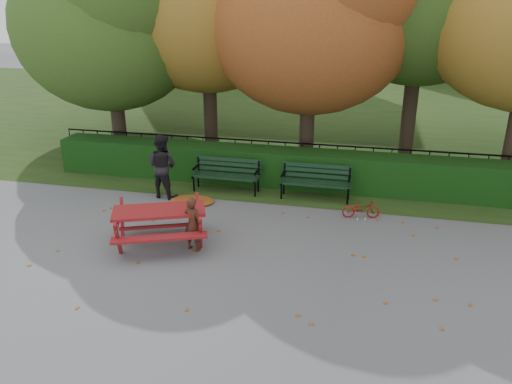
% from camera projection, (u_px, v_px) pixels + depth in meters
% --- Properties ---
extents(ground, '(90.00, 90.00, 0.00)m').
position_uv_depth(ground, '(238.00, 260.00, 9.94)').
color(ground, slate).
rests_on(ground, ground).
extents(grass_strip, '(90.00, 90.00, 0.00)m').
position_uv_depth(grass_strip, '(318.00, 114.00, 22.66)').
color(grass_strip, '#203415').
rests_on(grass_strip, ground).
extents(hedge, '(13.00, 0.90, 1.00)m').
position_uv_depth(hedge, '(280.00, 167.00, 13.85)').
color(hedge, black).
rests_on(hedge, ground).
extents(iron_fence, '(14.00, 0.04, 1.02)m').
position_uv_depth(iron_fence, '(285.00, 158.00, 14.56)').
color(iron_fence, black).
rests_on(iron_fence, ground).
extents(tree_a, '(5.88, 5.60, 7.48)m').
position_uv_depth(tree_a, '(113.00, 12.00, 14.48)').
color(tree_a, '#32221D').
rests_on(tree_a, ground).
extents(tree_c, '(6.30, 6.00, 8.00)m').
position_uv_depth(tree_c, '(323.00, 1.00, 13.44)').
color(tree_c, '#32221D').
rests_on(tree_c, ground).
extents(bench_left, '(1.80, 0.57, 0.88)m').
position_uv_depth(bench_left, '(227.00, 172.00, 13.39)').
color(bench_left, black).
rests_on(bench_left, ground).
extents(bench_right, '(1.80, 0.57, 0.88)m').
position_uv_depth(bench_right, '(316.00, 179.00, 12.88)').
color(bench_right, black).
rests_on(bench_right, ground).
extents(picnic_table, '(2.32, 2.12, 0.92)m').
position_uv_depth(picnic_table, '(159.00, 217.00, 10.35)').
color(picnic_table, maroon).
rests_on(picnic_table, ground).
extents(leaf_pile, '(1.38, 1.18, 0.08)m').
position_uv_depth(leaf_pile, '(192.00, 200.00, 12.79)').
color(leaf_pile, maroon).
rests_on(leaf_pile, ground).
extents(leaf_scatter, '(9.00, 5.70, 0.01)m').
position_uv_depth(leaf_scatter, '(242.00, 253.00, 10.21)').
color(leaf_scatter, maroon).
rests_on(leaf_scatter, ground).
extents(child, '(0.47, 0.36, 1.16)m').
position_uv_depth(child, '(193.00, 224.00, 10.16)').
color(child, '#452116').
rests_on(child, ground).
extents(adult, '(0.92, 0.77, 1.68)m').
position_uv_depth(adult, '(162.00, 166.00, 12.87)').
color(adult, black).
rests_on(adult, ground).
extents(bicycle, '(0.92, 0.46, 0.46)m').
position_uv_depth(bicycle, '(361.00, 209.00, 11.79)').
color(bicycle, maroon).
rests_on(bicycle, ground).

